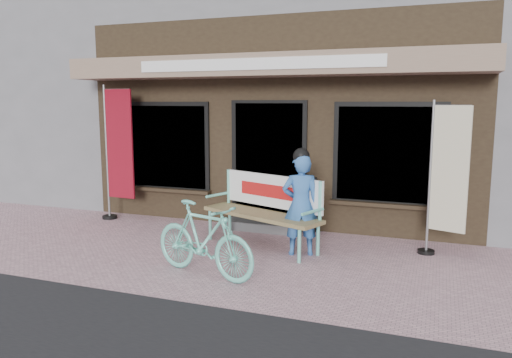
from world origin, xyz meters
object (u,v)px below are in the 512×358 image
at_px(bench, 266,205).
at_px(bicycle, 204,239).
at_px(menu_stand, 303,204).
at_px(person, 301,203).
at_px(nobori_cream, 446,177).
at_px(nobori_red, 118,151).

distance_m(bench, bicycle, 1.56).
height_order(bicycle, menu_stand, bicycle).
bearing_deg(menu_stand, bicycle, -111.26).
distance_m(person, nobori_cream, 2.04).
relative_size(person, nobori_red, 0.62).
bearing_deg(bicycle, nobori_cream, -40.31).
height_order(nobori_red, nobori_cream, nobori_red).
height_order(bench, nobori_cream, nobori_cream).
distance_m(person, bicycle, 1.59).
height_order(bench, menu_stand, bench).
xyz_separation_m(bench, nobori_red, (-3.09, 0.65, 0.65)).
bearing_deg(nobori_red, menu_stand, 9.53).
height_order(bench, nobori_red, nobori_red).
height_order(nobori_red, menu_stand, nobori_red).
bearing_deg(menu_stand, bench, -114.55).
bearing_deg(nobori_red, bench, -8.80).
xyz_separation_m(person, menu_stand, (-0.31, 1.28, -0.28)).
distance_m(bench, nobori_red, 3.23).
distance_m(nobori_red, nobori_cream, 5.63).
bearing_deg(nobori_red, person, -10.55).
distance_m(bicycle, nobori_cream, 3.45).
xyz_separation_m(nobori_cream, menu_stand, (-2.23, 0.68, -0.66)).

